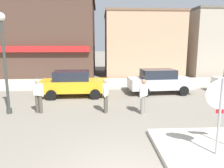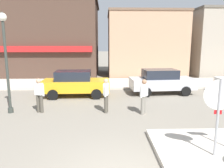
% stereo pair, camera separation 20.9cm
% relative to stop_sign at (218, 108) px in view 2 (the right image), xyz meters
% --- Properties ---
extents(kerb_far, '(80.00, 4.00, 0.15)m').
position_rel_stop_sign_xyz_m(kerb_far, '(-2.64, 11.41, -1.44)').
color(kerb_far, beige).
rests_on(kerb_far, ground).
extents(stop_sign, '(0.81, 0.13, 2.30)m').
position_rel_stop_sign_xyz_m(stop_sign, '(0.00, 0.00, 0.00)').
color(stop_sign, '#9E9EA3').
rests_on(stop_sign, ground).
extents(lamp_post, '(0.36, 0.36, 4.54)m').
position_rel_stop_sign_xyz_m(lamp_post, '(-7.42, 4.44, 1.44)').
color(lamp_post, '#333833').
rests_on(lamp_post, ground).
extents(parked_car_nearest, '(4.04, 1.96, 1.56)m').
position_rel_stop_sign_xyz_m(parked_car_nearest, '(-4.81, 7.61, -0.71)').
color(parked_car_nearest, gold).
rests_on(parked_car_nearest, ground).
extents(parked_car_second, '(4.12, 2.11, 1.56)m').
position_rel_stop_sign_xyz_m(parked_car_second, '(0.59, 8.13, -0.71)').
color(parked_car_second, '#B7B7BC').
rests_on(parked_car_second, ground).
extents(pedestrian_crossing_near, '(0.28, 0.56, 1.61)m').
position_rel_stop_sign_xyz_m(pedestrian_crossing_near, '(-2.96, 4.35, -0.65)').
color(pedestrian_crossing_near, '#4C473D').
rests_on(pedestrian_crossing_near, ground).
extents(pedestrian_crossing_far, '(0.43, 0.47, 1.61)m').
position_rel_stop_sign_xyz_m(pedestrian_crossing_far, '(-1.25, 4.07, -0.65)').
color(pedestrian_crossing_far, gray).
rests_on(pedestrian_crossing_far, ground).
extents(pedestrian_kerb_side, '(0.55, 0.34, 1.61)m').
position_rel_stop_sign_xyz_m(pedestrian_kerb_side, '(-6.06, 4.46, -0.65)').
color(pedestrian_kerb_side, '#4C473D').
rests_on(pedestrian_kerb_side, ground).
extents(building_corner_shop, '(11.38, 7.87, 7.13)m').
position_rel_stop_sign_xyz_m(building_corner_shop, '(-9.31, 17.10, 2.05)').
color(building_corner_shop, '#473328').
rests_on(building_corner_shop, ground).
extents(building_storefront_left_near, '(7.30, 6.47, 6.13)m').
position_rel_stop_sign_xyz_m(building_storefront_left_near, '(0.97, 16.87, 1.55)').
color(building_storefront_left_near, tan).
rests_on(building_storefront_left_near, ground).
extents(building_storefront_left_mid, '(5.98, 7.62, 6.43)m').
position_rel_stop_sign_xyz_m(building_storefront_left_mid, '(8.56, 17.69, 1.70)').
color(building_storefront_left_mid, '#9E9384').
rests_on(building_storefront_left_mid, ground).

